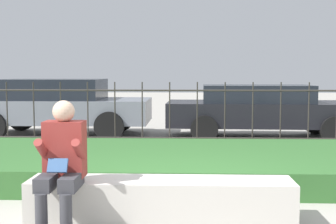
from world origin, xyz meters
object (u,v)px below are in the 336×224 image
Objects in this scene: stone_bench at (161,203)px; car_parked_left at (59,105)px; person_seated_reader at (62,161)px; car_parked_center at (262,109)px.

stone_bench is 0.64× the size of car_parked_left.
stone_bench is at bearing 17.18° from person_seated_reader.
person_seated_reader reaches higher than stone_bench.
car_parked_center is (2.88, 6.31, -0.00)m from person_seated_reader.
stone_bench is 2.15× the size of person_seated_reader.
car_parked_left is 4.71m from car_parked_center.
car_parked_left is at bearing 178.63° from car_parked_center.
car_parked_left is at bearing 105.52° from person_seated_reader.
stone_bench is 0.60× the size of car_parked_center.
person_seated_reader is at bearing -74.44° from car_parked_left.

